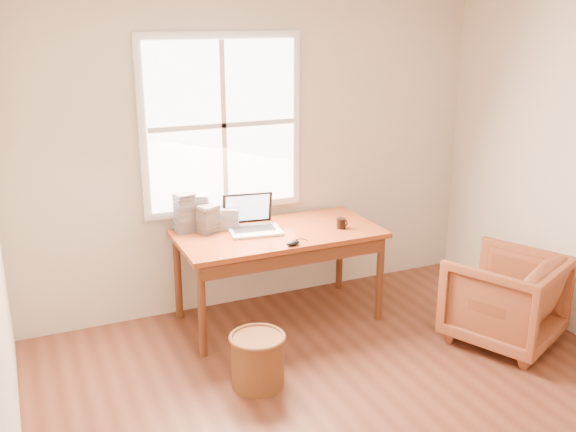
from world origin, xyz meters
The scene contains 11 objects.
room_shell centered at (-0.02, 0.16, 1.32)m, with size 4.04×4.54×2.64m.
desk centered at (0.00, 1.80, 0.73)m, with size 1.60×0.80×0.04m, color brown.
armchair centered at (1.40, 0.77, 0.35)m, with size 0.74×0.76×0.69m, color brown.
wicker_stool centered at (-0.52, 0.94, 0.18)m, with size 0.35×0.35×0.35m, color brown.
laptop centered at (-0.18, 1.85, 0.91)m, with size 0.43×0.45×0.32m, color #B9BBC1, non-canonical shape.
mouse centered at (-0.03, 1.46, 0.77)m, with size 0.11×0.07×0.04m, color black.
coffee_mug centered at (0.49, 1.67, 0.79)m, with size 0.07×0.07×0.08m, color black.
cd_stack_a centered at (-0.54, 2.12, 0.89)m, with size 0.14×0.13×0.28m, color silver.
cd_stack_b centered at (-0.51, 1.99, 0.86)m, with size 0.14×0.12×0.22m, color #2B2A2F.
cd_stack_c centered at (-0.67, 2.09, 0.91)m, with size 0.14×0.12×0.31m, color #9C9DA9.
cd_stack_d centered at (-0.32, 2.02, 0.84)m, with size 0.14×0.12×0.17m, color silver.
Camera 1 is at (-1.86, -2.59, 2.38)m, focal length 40.00 mm.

